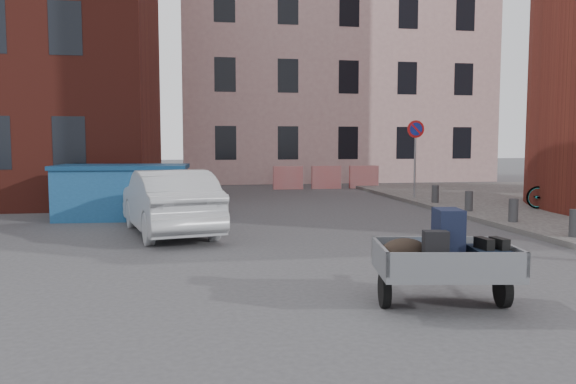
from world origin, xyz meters
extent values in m
plane|color=#38383A|center=(0.00, 0.00, 0.00)|extent=(120.00, 120.00, 0.00)
cube|color=#B88E8D|center=(6.00, 22.00, 7.00)|extent=(16.00, 8.00, 14.00)
cylinder|color=gray|center=(6.00, 9.50, 1.42)|extent=(0.07, 0.07, 2.60)
cylinder|color=red|center=(6.00, 9.48, 2.47)|extent=(0.60, 0.03, 0.60)
cylinder|color=navy|center=(6.00, 9.46, 2.47)|extent=(0.44, 0.03, 0.44)
cylinder|color=#3A3A3D|center=(6.00, 1.20, 0.40)|extent=(0.22, 0.22, 0.55)
cylinder|color=#3A3A3D|center=(6.00, 3.40, 0.40)|extent=(0.22, 0.22, 0.55)
cylinder|color=#3A3A3D|center=(6.00, 5.60, 0.40)|extent=(0.22, 0.22, 0.55)
cylinder|color=#3A3A3D|center=(6.00, 7.80, 0.40)|extent=(0.22, 0.22, 0.55)
cube|color=red|center=(2.50, 15.00, 0.50)|extent=(1.30, 0.18, 1.00)
cube|color=red|center=(4.20, 15.00, 0.50)|extent=(1.30, 0.18, 1.00)
cube|color=red|center=(5.90, 15.00, 0.50)|extent=(1.30, 0.18, 1.00)
cylinder|color=black|center=(0.75, -2.42, 0.22)|extent=(0.17, 0.45, 0.44)
cylinder|color=black|center=(2.17, -2.65, 0.22)|extent=(0.17, 0.45, 0.44)
cube|color=slate|center=(1.46, -2.53, 0.46)|extent=(1.76, 1.35, 0.08)
cube|color=slate|center=(0.70, -2.41, 0.64)|extent=(0.22, 1.09, 0.28)
cube|color=slate|center=(2.23, -2.66, 0.64)|extent=(0.22, 1.09, 0.28)
cube|color=slate|center=(1.55, -2.01, 0.64)|extent=(1.58, 0.30, 0.28)
cube|color=slate|center=(1.38, -3.06, 0.64)|extent=(1.58, 0.30, 0.28)
cube|color=slate|center=(1.61, -1.65, 0.40)|extent=(0.19, 0.70, 0.06)
cube|color=black|center=(1.52, -2.49, 0.85)|extent=(0.37, 0.49, 0.70)
cube|color=black|center=(1.94, -2.71, 0.62)|extent=(0.49, 0.66, 0.25)
ellipsoid|color=black|center=(0.96, -2.50, 0.68)|extent=(0.65, 0.45, 0.36)
cube|color=black|center=(1.25, -2.75, 0.74)|extent=(0.31, 0.22, 0.48)
ellipsoid|color=blue|center=(1.47, -2.18, 0.62)|extent=(0.40, 0.35, 0.24)
cube|color=black|center=(1.85, -2.75, 0.81)|extent=(0.14, 0.28, 0.13)
cube|color=black|center=(2.03, -2.78, 0.81)|extent=(0.14, 0.28, 0.13)
cube|color=#1B4E82|center=(-3.37, 6.50, 0.66)|extent=(3.38, 1.84, 1.31)
cube|color=navy|center=(-3.37, 6.50, 1.37)|extent=(3.49, 1.96, 0.11)
imported|color=#A7ABAF|center=(-2.06, 3.73, 0.71)|extent=(2.46, 4.52, 1.41)
imported|color=black|center=(8.79, 5.69, 0.62)|extent=(1.96, 0.84, 1.00)
camera|label=1|loc=(-1.51, -8.81, 2.00)|focal=35.00mm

